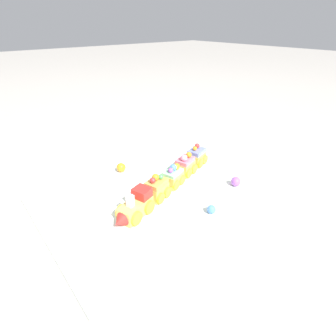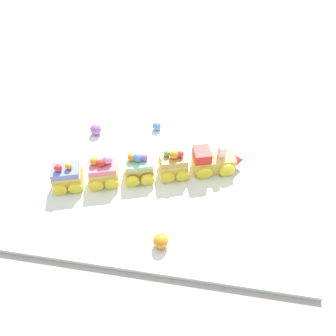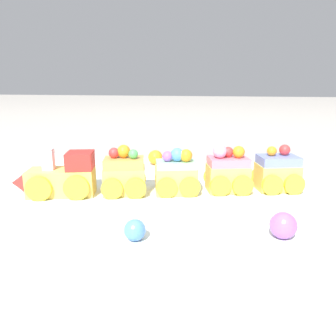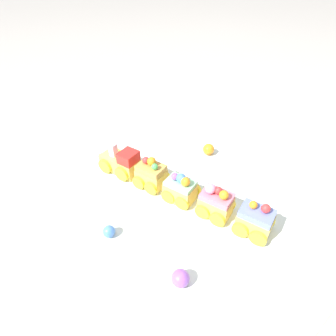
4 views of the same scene
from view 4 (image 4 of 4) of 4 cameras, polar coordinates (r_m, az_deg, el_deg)
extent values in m
plane|color=gray|center=(0.62, 0.68, -5.94)|extent=(10.00, 10.00, 0.00)
cube|color=silver|center=(0.62, 0.68, -5.54)|extent=(0.72, 0.48, 0.01)
cube|color=#E0BC56|center=(0.67, -10.35, 0.85)|extent=(0.11, 0.07, 0.04)
cube|color=red|center=(0.63, -8.64, 2.36)|extent=(0.05, 0.05, 0.03)
cone|color=red|center=(0.71, -14.08, 2.53)|extent=(0.04, 0.05, 0.04)
cube|color=white|center=(0.66, -11.75, 3.31)|extent=(0.02, 0.02, 0.02)
cube|color=white|center=(0.65, -11.93, 4.47)|extent=(0.02, 0.02, 0.02)
cylinder|color=yellow|center=(0.70, -10.56, 2.60)|extent=(0.04, 0.02, 0.04)
cylinder|color=yellow|center=(0.67, -13.57, 0.36)|extent=(0.04, 0.02, 0.04)
cylinder|color=yellow|center=(0.67, -7.08, 1.12)|extent=(0.04, 0.02, 0.04)
cylinder|color=yellow|center=(0.64, -10.08, -1.30)|extent=(0.04, 0.02, 0.04)
cube|color=#E0BC56|center=(0.62, -3.63, -2.14)|extent=(0.07, 0.06, 0.04)
cube|color=#CC9347|center=(0.60, -3.73, -0.07)|extent=(0.07, 0.06, 0.01)
sphere|color=#4CBC56|center=(0.58, -2.93, 0.28)|extent=(0.02, 0.02, 0.01)
sphere|color=orange|center=(0.59, -3.61, 1.44)|extent=(0.03, 0.03, 0.02)
sphere|color=red|center=(0.60, -4.83, 1.69)|extent=(0.02, 0.02, 0.02)
cylinder|color=yellow|center=(0.65, -3.47, -0.62)|extent=(0.03, 0.02, 0.03)
cylinder|color=yellow|center=(0.61, -6.41, -3.23)|extent=(0.03, 0.02, 0.03)
cylinder|color=yellow|center=(0.63, -0.87, -1.73)|extent=(0.03, 0.02, 0.03)
cylinder|color=yellow|center=(0.60, -3.76, -4.48)|extent=(0.03, 0.02, 0.03)
cube|color=#E0BC56|center=(0.58, 2.94, -5.04)|extent=(0.07, 0.06, 0.04)
cube|color=#93DBA3|center=(0.57, 3.03, -3.14)|extent=(0.07, 0.06, 0.01)
sphere|color=orange|center=(0.55, 4.16, -2.84)|extent=(0.02, 0.02, 0.02)
sphere|color=#4C84E0|center=(0.55, 2.77, -2.28)|extent=(0.03, 0.03, 0.02)
sphere|color=#9956C6|center=(0.56, 1.49, -1.89)|extent=(0.02, 0.02, 0.02)
cylinder|color=yellow|center=(0.61, 2.81, -3.31)|extent=(0.03, 0.02, 0.03)
cylinder|color=yellow|center=(0.58, 0.04, -6.25)|extent=(0.03, 0.02, 0.03)
cylinder|color=yellow|center=(0.60, 5.71, -4.53)|extent=(0.03, 0.02, 0.03)
cylinder|color=yellow|center=(0.56, 3.06, -7.63)|extent=(0.03, 0.02, 0.03)
cube|color=#E0BC56|center=(0.56, 10.28, -8.17)|extent=(0.07, 0.06, 0.04)
cube|color=#E57084|center=(0.54, 10.61, -6.14)|extent=(0.07, 0.06, 0.01)
sphere|color=orange|center=(0.52, 12.08, -5.78)|extent=(0.02, 0.02, 0.02)
sphere|color=red|center=(0.53, 10.89, -4.85)|extent=(0.02, 0.02, 0.02)
sphere|color=pink|center=(0.53, 9.19, -4.43)|extent=(0.03, 0.03, 0.02)
cylinder|color=yellow|center=(0.59, 9.79, -6.23)|extent=(0.03, 0.02, 0.03)
cylinder|color=yellow|center=(0.55, 7.35, -9.54)|extent=(0.03, 0.02, 0.03)
cylinder|color=yellow|center=(0.58, 12.95, -7.52)|extent=(0.03, 0.02, 0.03)
cylinder|color=yellow|center=(0.54, 10.71, -10.98)|extent=(0.03, 0.02, 0.03)
cube|color=#E0BC56|center=(0.55, 18.22, -11.36)|extent=(0.07, 0.06, 0.04)
cube|color=#6B7AC6|center=(0.53, 18.83, -9.35)|extent=(0.07, 0.06, 0.01)
sphere|color=red|center=(0.52, 20.52, -8.25)|extent=(0.02, 0.02, 0.02)
sphere|color=orange|center=(0.52, 18.07, -7.63)|extent=(0.02, 0.02, 0.02)
cylinder|color=yellow|center=(0.57, 17.33, -9.25)|extent=(0.03, 0.02, 0.03)
cylinder|color=yellow|center=(0.53, 15.38, -12.90)|extent=(0.03, 0.02, 0.03)
cylinder|color=yellow|center=(0.57, 20.68, -10.53)|extent=(0.03, 0.02, 0.03)
cylinder|color=yellow|center=(0.53, 18.99, -14.31)|extent=(0.03, 0.02, 0.03)
sphere|color=#4C84E0|center=(0.53, -12.72, -13.32)|extent=(0.02, 0.02, 0.02)
sphere|color=#9956C6|center=(0.46, 2.73, -22.86)|extent=(0.03, 0.03, 0.03)
sphere|color=orange|center=(0.73, 8.81, 4.04)|extent=(0.03, 0.03, 0.03)
camera|label=1|loc=(0.80, -64.21, 21.95)|focal=28.00mm
camera|label=2|loc=(0.93, 29.92, 45.84)|focal=35.00mm
camera|label=3|loc=(0.39, -57.38, -27.41)|focal=35.00mm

